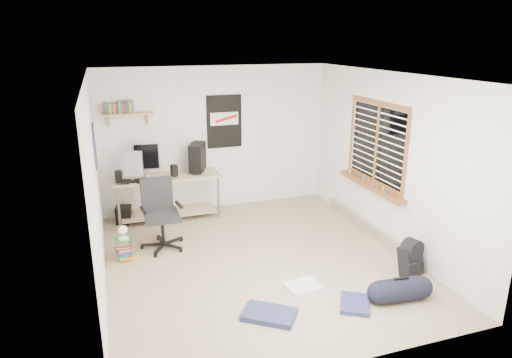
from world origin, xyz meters
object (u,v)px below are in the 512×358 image
object	(u,v)px
desk	(168,197)
office_chair	(162,216)
backpack	(411,261)
duffel_bag	(400,290)
book_stack	(123,250)

from	to	relation	value
desk	office_chair	xyz separation A→B (m)	(-0.24, -1.18, 0.12)
desk	office_chair	world-z (taller)	office_chair
desk	backpack	size ratio (longest dim) A/B	4.48
office_chair	backpack	world-z (taller)	office_chair
office_chair	backpack	bearing A→B (deg)	-39.30
duffel_bag	office_chair	bearing A→B (deg)	141.52
desk	office_chair	size ratio (longest dim) A/B	1.70
desk	duffel_bag	size ratio (longest dim) A/B	3.18
desk	book_stack	bearing A→B (deg)	-124.64
desk	backpack	xyz separation A→B (m)	(2.67, -3.01, -0.16)
office_chair	duffel_bag	size ratio (longest dim) A/B	1.87
office_chair	backpack	distance (m)	3.45
backpack	duffel_bag	size ratio (longest dim) A/B	0.71
desk	backpack	bearing A→B (deg)	-52.78
backpack	duffel_bag	xyz separation A→B (m)	(-0.49, -0.48, -0.06)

